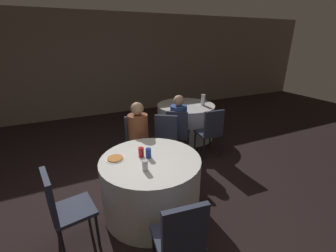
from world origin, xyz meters
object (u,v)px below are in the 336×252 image
pizza_plate_near (115,158)px  soda_can_red (141,152)px  person_blue_shirt (179,125)px  person_floral_shirt (139,141)px  bottle_far (203,100)px  chair_far_southwest (177,130)px  soda_can_silver (145,165)px  table_near (151,185)px  chair_near_north (138,139)px  chair_near_northeast (165,138)px  chair_near_south (181,237)px  chair_far_south (211,129)px  table_far (186,121)px  soda_can_blue (148,153)px  chair_near_west (62,205)px

pizza_plate_near → soda_can_red: bearing=-14.1°
person_blue_shirt → person_floral_shirt: bearing=-120.0°
bottle_far → chair_far_southwest: bearing=-145.9°
soda_can_silver → table_near: bearing=56.8°
chair_near_north → soda_can_silver: size_ratio=7.64×
chair_near_northeast → chair_near_south: bearing=103.8°
chair_far_south → person_floral_shirt: person_floral_shirt is taller
table_far → chair_far_southwest: (-0.64, -0.83, 0.19)m
chair_far_southwest → person_floral_shirt: person_floral_shirt is taller
chair_far_south → person_floral_shirt: bearing=-175.9°
soda_can_silver → soda_can_blue: size_ratio=1.00×
person_floral_shirt → chair_near_northeast: bearing=-171.0°
table_near → pizza_plate_near: 0.57m
pizza_plate_near → bottle_far: bearing=34.5°
table_far → chair_far_southwest: size_ratio=1.36×
chair_near_west → soda_can_silver: size_ratio=7.64×
chair_near_south → person_blue_shirt: person_blue_shirt is taller
person_floral_shirt → person_blue_shirt: size_ratio=1.02×
table_far → bottle_far: size_ratio=5.32×
table_near → chair_far_south: (1.50, 0.87, 0.19)m
chair_far_southwest → soda_can_silver: (-1.07, -1.30, 0.25)m
soda_can_blue → soda_can_silver: bearing=-117.7°
table_near → pizza_plate_near: bearing=156.0°
chair_far_southwest → soda_can_blue: 1.42m
chair_near_south → chair_near_northeast: size_ratio=1.00×
table_near → chair_near_north: (0.16, 1.01, 0.19)m
soda_can_red → chair_near_south: bearing=-92.0°
soda_can_blue → bottle_far: size_ratio=0.51×
chair_near_northeast → person_blue_shirt: size_ratio=0.79×
chair_near_north → soda_can_silver: bearing=85.2°
soda_can_blue → soda_can_red: bearing=142.3°
soda_can_red → soda_can_silver: bearing=-100.8°
chair_near_northeast → soda_can_silver: chair_near_northeast is taller
table_near → table_far: same height
table_far → chair_far_southwest: 1.06m
chair_near_north → person_floral_shirt: person_floral_shirt is taller
chair_near_south → person_floral_shirt: 1.89m
chair_near_northeast → bottle_far: bearing=-111.6°
table_far → soda_can_red: size_ratio=10.36×
table_near → soda_can_red: 0.45m
chair_far_south → bottle_far: size_ratio=3.92×
chair_far_southwest → person_blue_shirt: size_ratio=0.79×
soda_can_blue → chair_near_south: bearing=-96.1°
chair_near_north → chair_far_south: size_ratio=1.00×
chair_near_north → soda_can_blue: (-0.17, -0.98, 0.25)m
table_far → pizza_plate_near: (-1.95, -1.75, 0.38)m
chair_far_southwest → soda_can_blue: bearing=-94.3°
chair_near_south → bottle_far: 3.41m
table_far → table_near: bearing=-129.2°
pizza_plate_near → soda_can_blue: 0.40m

